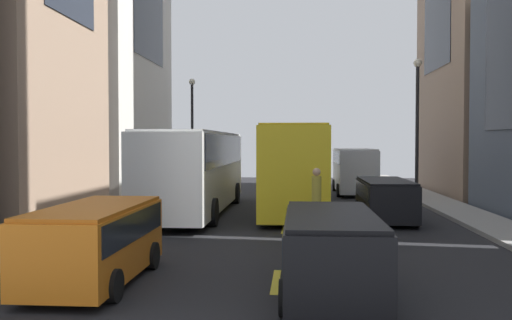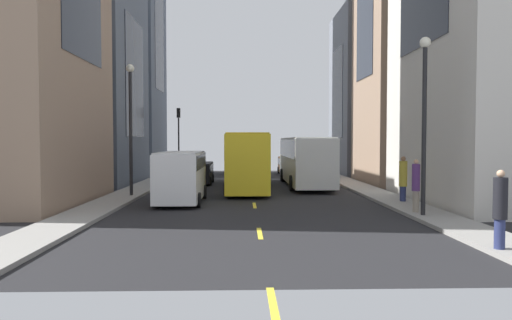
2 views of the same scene
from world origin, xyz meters
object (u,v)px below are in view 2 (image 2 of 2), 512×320
Objects in this scene: car_orange_2 at (289,164)px; pedestrian_walking_far at (500,207)px; city_bus_white at (305,157)px; pedestrian_crossing_near at (237,164)px; traffic_light_near_corner at (179,128)px; car_black_0 at (237,164)px; streetcar_yellow at (247,156)px; pedestrian_crossing_mid at (416,184)px; car_black_1 at (200,171)px; pedestrian_waiting_curb at (403,178)px; delivery_van_white at (181,173)px.

car_orange_2 is 1.95× the size of pedestrian_walking_far.
city_bus_white reaches higher than car_orange_2.
traffic_light_near_corner reaches higher than pedestrian_crossing_near.
car_black_0 is (4.85, -11.85, -1.08)m from city_bus_white.
city_bus_white is at bearing -100.47° from pedestrian_crossing_near.
pedestrian_walking_far is at bearing 103.35° from car_black_0.
streetcar_yellow reaches higher than city_bus_white.
streetcar_yellow is at bearing 93.27° from car_black_0.
car_orange_2 is 1.93× the size of pedestrian_crossing_mid.
car_orange_2 is at bearing -128.11° from car_black_1.
pedestrian_waiting_curb reaches higher than pedestrian_crossing_near.
car_orange_2 is (0.02, -11.32, -1.05)m from city_bus_white.
car_orange_2 is at bearing 175.34° from traffic_light_near_corner.
traffic_light_near_corner is at bearing -74.32° from car_black_1.
car_black_1 is at bearing 141.62° from pedestrian_walking_far.
pedestrian_waiting_curb is (-8.46, 21.61, 0.38)m from car_black_0.
car_orange_2 is at bearing 133.54° from pedestrian_waiting_curb.
pedestrian_walking_far is 6.86m from pedestrian_crossing_mid.
pedestrian_walking_far is (-7.61, 32.06, 0.37)m from car_black_0.
traffic_light_near_corner is at bearing 138.81° from pedestrian_walking_far.
traffic_light_near_corner is (13.29, -25.51, 3.02)m from pedestrian_crossing_mid.
car_black_0 is 26.38m from pedestrian_crossing_mid.
traffic_light_near_corner is at bearing -49.58° from city_bus_white.
city_bus_white is 2.68× the size of car_black_0.
pedestrian_waiting_curb is at bearing 111.39° from car_black_0.
car_black_1 is at bearing 124.86° from pedestrian_crossing_mid.
car_black_0 is at bearing -67.74° from city_bus_white.
streetcar_yellow reaches higher than pedestrian_walking_far.
city_bus_white is at bearing 130.42° from traffic_light_near_corner.
delivery_van_white is at bearing 97.86° from traffic_light_near_corner.
pedestrian_crossing_near is 0.99× the size of pedestrian_waiting_curb.
pedestrian_crossing_mid is at bearing 156.89° from delivery_van_white.
pedestrian_waiting_curb is at bearing 122.51° from traffic_light_near_corner.
pedestrian_crossing_near is 1.00× the size of pedestrian_walking_far.
city_bus_white reaches higher than car_black_1.
delivery_van_white is at bearing 64.74° from streetcar_yellow.
car_orange_2 is at bearing 121.80° from pedestrian_walking_far.
pedestrian_crossing_near is 18.20m from pedestrian_waiting_curb.
delivery_van_white is at bearing 158.87° from pedestrian_walking_far.
traffic_light_near_corner is (6.28, -13.94, 2.23)m from streetcar_yellow.
pedestrian_walking_far reaches higher than car_black_0.
pedestrian_waiting_curb is (-3.63, 21.07, 0.35)m from car_orange_2.
pedestrian_walking_far is (-2.78, 31.53, 0.35)m from car_orange_2.
car_black_0 is 4.86m from car_orange_2.
pedestrian_walking_far is (-10.22, 22.05, 0.39)m from car_black_1.
streetcar_yellow is at bearing 23.59° from city_bus_white.
car_orange_2 is at bearing -107.17° from streetcar_yellow.
pedestrian_waiting_curb is at bearing -109.69° from pedestrian_crossing_near.
pedestrian_waiting_curb is (-7.68, 7.98, -0.81)m from streetcar_yellow.
city_bus_white is at bearing 124.53° from pedestrian_walking_far.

